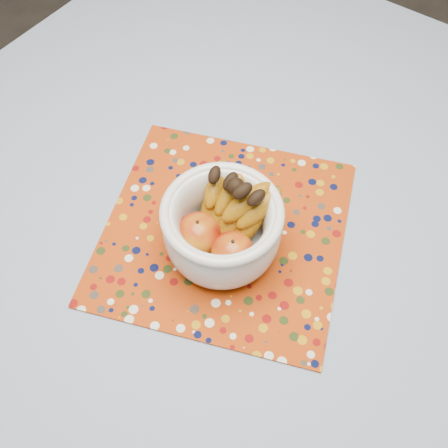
# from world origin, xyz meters

# --- Properties ---
(table) EXTENTS (1.20, 1.20, 0.75)m
(table) POSITION_xyz_m (0.00, 0.00, 0.67)
(table) COLOR brown
(table) RESTS_ON ground
(tablecloth) EXTENTS (1.32, 1.32, 0.01)m
(tablecloth) POSITION_xyz_m (0.00, 0.00, 0.76)
(tablecloth) COLOR slate
(tablecloth) RESTS_ON table
(placemat) EXTENTS (0.51, 0.51, 0.00)m
(placemat) POSITION_xyz_m (0.01, -0.09, 0.76)
(placemat) COLOR #993008
(placemat) RESTS_ON tablecloth
(fruit_bowl) EXTENTS (0.19, 0.20, 0.15)m
(fruit_bowl) POSITION_xyz_m (0.03, -0.11, 0.83)
(fruit_bowl) COLOR silver
(fruit_bowl) RESTS_ON placemat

